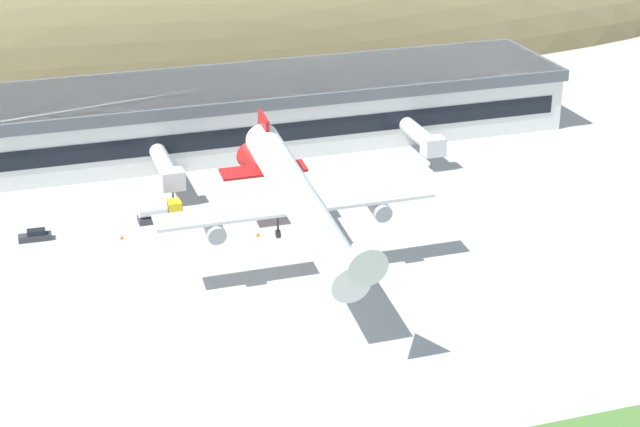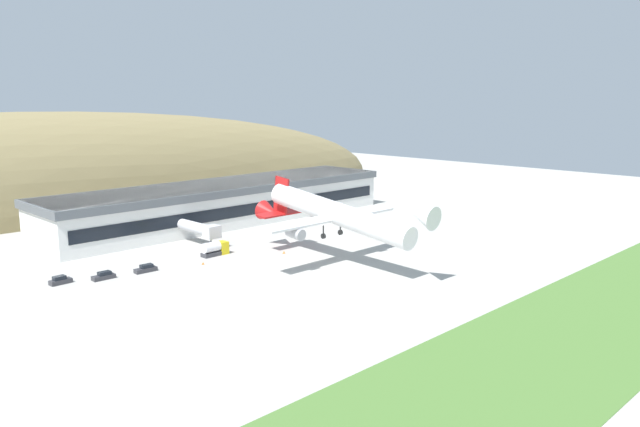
# 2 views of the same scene
# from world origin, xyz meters

# --- Properties ---
(ground_plane) EXTENTS (398.85, 398.85, 0.00)m
(ground_plane) POSITION_xyz_m (0.00, 0.00, 0.00)
(ground_plane) COLOR #ADAAA3
(hill_backdrop) EXTENTS (298.17, 50.47, 59.61)m
(hill_backdrop) POSITION_xyz_m (-20.34, 109.60, 0.00)
(hill_backdrop) COLOR olive
(hill_backdrop) RESTS_ON ground_plane
(terminal_building) EXTENTS (101.76, 22.76, 10.88)m
(terminal_building) POSITION_xyz_m (14.16, 57.49, 6.16)
(terminal_building) COLOR white
(terminal_building) RESTS_ON ground_plane
(jetway_0) EXTENTS (3.38, 13.92, 5.43)m
(jetway_0) POSITION_xyz_m (-6.56, 38.92, 3.99)
(jetway_0) COLOR silver
(jetway_0) RESTS_ON ground_plane
(jetway_1) EXTENTS (3.38, 12.69, 5.43)m
(jetway_1) POSITION_xyz_m (35.28, 39.58, 3.99)
(jetway_1) COLOR silver
(jetway_1) RESTS_ON ground_plane
(cargo_airplane) EXTENTS (35.69, 48.04, 11.35)m
(cargo_airplane) POSITION_xyz_m (4.12, 5.93, 10.42)
(cargo_airplane) COLOR white
(service_car_0) EXTENTS (4.49, 1.76, 1.51)m
(service_car_0) POSITION_xyz_m (-26.88, 27.92, 0.62)
(service_car_0) COLOR #333338
(service_car_0) RESTS_ON ground_plane
(fuel_truck) EXTENTS (6.27, 2.39, 3.10)m
(fuel_truck) POSITION_xyz_m (-9.56, 29.06, 1.50)
(fuel_truck) COLOR gold
(fuel_truck) RESTS_ON ground_plane
(traffic_cone_0) EXTENTS (0.52, 0.52, 0.58)m
(traffic_cone_0) POSITION_xyz_m (-15.65, 24.68, 0.28)
(traffic_cone_0) COLOR orange
(traffic_cone_0) RESTS_ON ground_plane
(traffic_cone_1) EXTENTS (0.52, 0.52, 0.58)m
(traffic_cone_1) POSITION_xyz_m (2.32, 19.79, 0.28)
(traffic_cone_1) COLOR orange
(traffic_cone_1) RESTS_ON ground_plane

